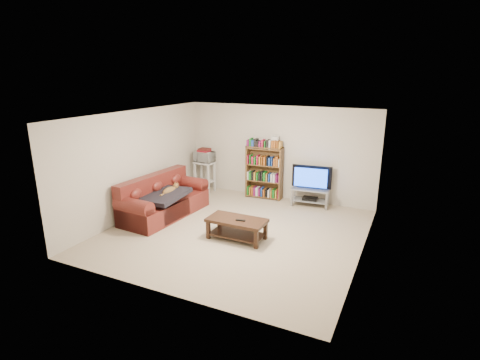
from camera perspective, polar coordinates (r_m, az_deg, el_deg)
The scene contains 19 objects.
floor at distance 7.86m, azimuth -0.60°, elevation -7.85°, with size 5.00×5.00×0.00m, color beige.
ceiling at distance 7.23m, azimuth -0.65°, elevation 9.83°, with size 5.00×5.00×0.00m, color white.
wall_back at distance 9.70m, azimuth 5.88°, elevation 4.17°, with size 5.00×5.00×0.00m, color silver.
wall_front at distance 5.43m, azimuth -12.32°, elevation -5.75°, with size 5.00×5.00×0.00m, color silver.
wall_left at distance 8.81m, azimuth -15.42°, elevation 2.45°, with size 5.00×5.00×0.00m, color silver.
wall_right at distance 6.78m, azimuth 18.73°, elevation -1.83°, with size 5.00×5.00×0.00m, color silver.
sofa at distance 8.81m, azimuth -11.77°, elevation -3.23°, with size 1.09×2.24×0.93m.
blanket at distance 8.52m, azimuth -11.56°, elevation -2.32°, with size 0.84×1.09×0.10m, color black.
cat at distance 8.64m, azimuth -10.73°, elevation -1.59°, with size 0.24×0.59×0.18m, color brown, non-canonical shape.
coffee_table at distance 7.42m, azimuth -0.49°, elevation -6.87°, with size 1.16×0.58×0.42m.
remote at distance 7.28m, azimuth 0.07°, elevation -6.15°, with size 0.19×0.05×0.02m, color black.
tv_stand at distance 9.37m, azimuth 10.65°, elevation -2.12°, with size 0.94×0.49×0.45m.
television at distance 9.25m, azimuth 10.79°, elevation 0.36°, with size 0.97×0.13×0.56m, color black.
dvd_player at distance 9.40m, azimuth 10.62°, elevation -2.80°, with size 0.36×0.25×0.06m, color black.
bookshelf at distance 9.73m, azimuth 3.71°, elevation 1.26°, with size 0.96×0.35×1.37m.
shelf_clutter at distance 9.55m, azimuth 4.38°, elevation 5.69°, with size 0.70×0.25×0.28m.
microwave_stand at distance 10.33m, azimuth -5.40°, elevation 1.14°, with size 0.56×0.43×0.84m.
microwave at distance 10.23m, azimuth -5.46°, elevation 3.55°, with size 0.52×0.35×0.29m, color silver.
game_boxes at distance 10.19m, azimuth -5.49°, elevation 4.47°, with size 0.30×0.27×0.05m, color maroon.
Camera 1 is at (3.15, -6.45, 3.18)m, focal length 28.00 mm.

